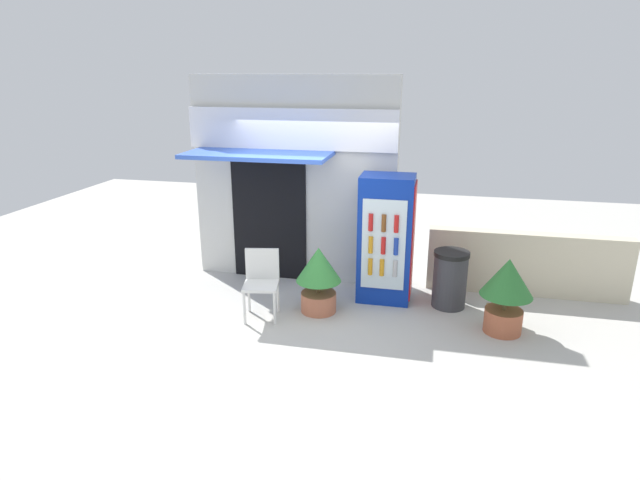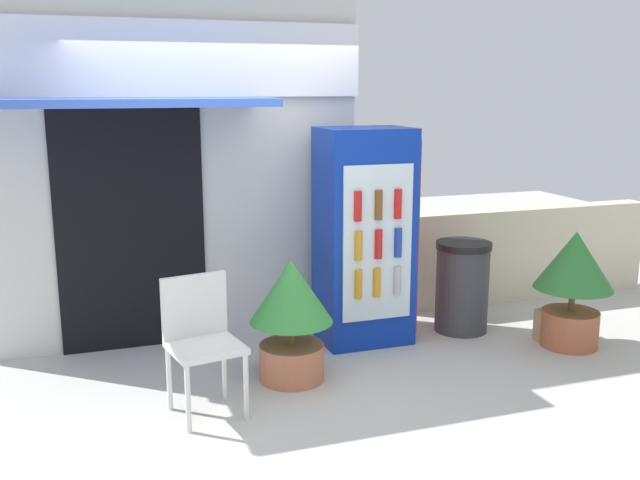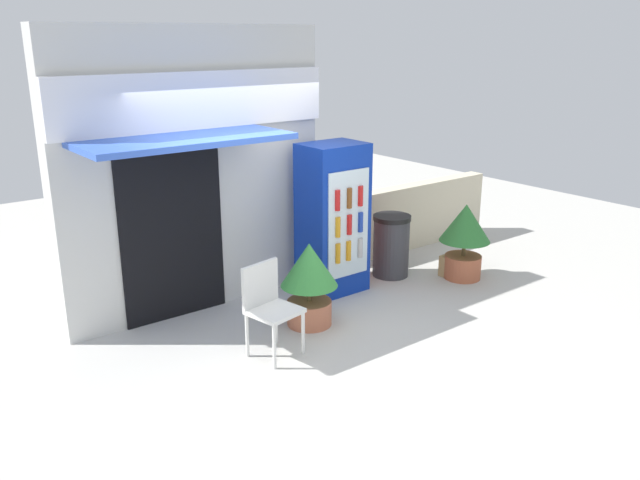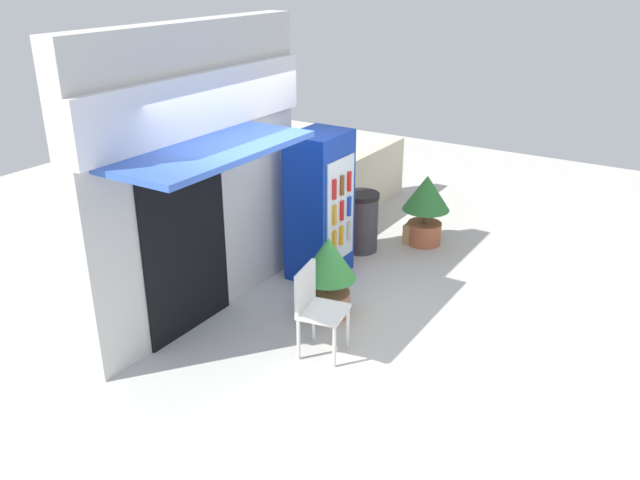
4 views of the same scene
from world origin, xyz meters
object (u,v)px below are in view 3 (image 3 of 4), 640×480
potted_plant_near_shop (309,278)px  potted_plant_curbside (465,234)px  drink_cooler (333,219)px  trash_bin (391,245)px  cardboard_box (456,265)px  plastic_chair (268,302)px

potted_plant_near_shop → potted_plant_curbside: bearing=-2.0°
drink_cooler → trash_bin: size_ratio=2.24×
potted_plant_curbside → cardboard_box: 0.47m
potted_plant_near_shop → trash_bin: 1.85m
trash_bin → plastic_chair: bearing=-160.9°
potted_plant_curbside → trash_bin: (-0.67, 0.65, -0.19)m
potted_plant_curbside → cardboard_box: (0.01, 0.12, -0.46)m
plastic_chair → cardboard_box: bearing=5.8°
potted_plant_near_shop → potted_plant_curbside: 2.43m
cardboard_box → plastic_chair: bearing=-174.2°
plastic_chair → trash_bin: (2.48, 0.86, -0.13)m
plastic_chair → potted_plant_curbside: size_ratio=0.93×
plastic_chair → trash_bin: bearing=19.1°
drink_cooler → cardboard_box: drink_cooler is taller
potted_plant_curbside → cardboard_box: size_ratio=2.48×
plastic_chair → potted_plant_curbside: potted_plant_curbside is taller
plastic_chair → trash_bin: plastic_chair is taller
potted_plant_near_shop → cardboard_box: 2.47m
drink_cooler → plastic_chair: size_ratio=1.98×
drink_cooler → potted_plant_curbside: bearing=-24.3°
drink_cooler → trash_bin: (0.92, -0.07, -0.50)m
potted_plant_near_shop → trash_bin: potted_plant_near_shop is taller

